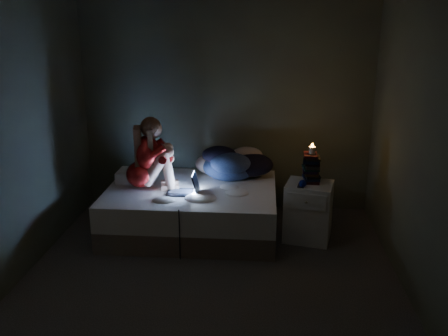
# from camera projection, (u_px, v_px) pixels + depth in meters

# --- Properties ---
(floor) EXTENTS (3.60, 3.80, 0.02)m
(floor) POSITION_uv_depth(u_px,v_px,m) (210.00, 280.00, 4.72)
(floor) COLOR black
(floor) RESTS_ON ground
(wall_back) EXTENTS (3.60, 0.02, 2.60)m
(wall_back) POSITION_uv_depth(u_px,v_px,m) (226.00, 108.00, 6.14)
(wall_back) COLOR #525C45
(wall_back) RESTS_ON ground
(wall_front) EXTENTS (3.60, 0.02, 2.60)m
(wall_front) POSITION_uv_depth(u_px,v_px,m) (167.00, 244.00, 2.51)
(wall_front) COLOR #525C45
(wall_front) RESTS_ON ground
(wall_left) EXTENTS (0.02, 3.80, 2.60)m
(wall_left) POSITION_uv_depth(u_px,v_px,m) (11.00, 143.00, 4.47)
(wall_left) COLOR #525C45
(wall_left) RESTS_ON ground
(wall_right) EXTENTS (0.02, 3.80, 2.60)m
(wall_right) POSITION_uv_depth(u_px,v_px,m) (421.00, 152.00, 4.18)
(wall_right) COLOR #525C45
(wall_right) RESTS_ON ground
(bed) EXTENTS (1.91, 1.43, 0.52)m
(bed) POSITION_uv_depth(u_px,v_px,m) (192.00, 209.00, 5.71)
(bed) COLOR silver
(bed) RESTS_ON ground
(pillow) EXTENTS (0.45, 0.32, 0.13)m
(pillow) POSITION_uv_depth(u_px,v_px,m) (138.00, 176.00, 5.83)
(pillow) COLOR silver
(pillow) RESTS_ON bed
(woman) EXTENTS (0.58, 0.44, 0.83)m
(woman) POSITION_uv_depth(u_px,v_px,m) (140.00, 154.00, 5.46)
(woman) COLOR #A10700
(woman) RESTS_ON bed
(laptop) EXTENTS (0.35, 0.25, 0.25)m
(laptop) POSITION_uv_depth(u_px,v_px,m) (182.00, 183.00, 5.41)
(laptop) COLOR black
(laptop) RESTS_ON bed
(clothes_pile) EXTENTS (0.78, 0.67, 0.41)m
(clothes_pile) POSITION_uv_depth(u_px,v_px,m) (230.00, 161.00, 5.91)
(clothes_pile) COLOR navy
(clothes_pile) RESTS_ON bed
(nightstand) EXTENTS (0.57, 0.53, 0.65)m
(nightstand) POSITION_uv_depth(u_px,v_px,m) (308.00, 211.00, 5.46)
(nightstand) COLOR silver
(nightstand) RESTS_ON ground
(book_stack) EXTENTS (0.19, 0.25, 0.33)m
(book_stack) POSITION_uv_depth(u_px,v_px,m) (311.00, 167.00, 5.37)
(book_stack) COLOR black
(book_stack) RESTS_ON nightstand
(candle) EXTENTS (0.07, 0.07, 0.08)m
(candle) POSITION_uv_depth(u_px,v_px,m) (312.00, 149.00, 5.31)
(candle) COLOR beige
(candle) RESTS_ON book_stack
(phone) EXTENTS (0.08, 0.14, 0.01)m
(phone) POSITION_uv_depth(u_px,v_px,m) (303.00, 186.00, 5.27)
(phone) COLOR black
(phone) RESTS_ON nightstand
(blue_orb) EXTENTS (0.08, 0.08, 0.08)m
(blue_orb) POSITION_uv_depth(u_px,v_px,m) (305.00, 184.00, 5.23)
(blue_orb) COLOR navy
(blue_orb) RESTS_ON nightstand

